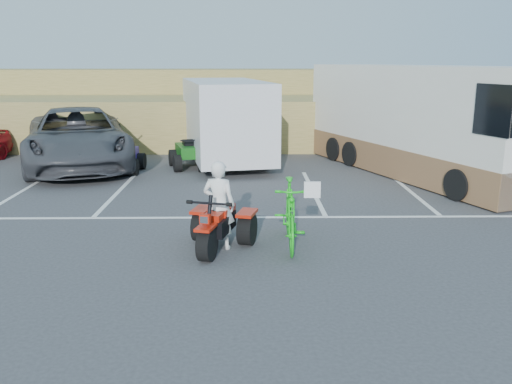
{
  "coord_description": "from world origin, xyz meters",
  "views": [
    {
      "loc": [
        0.89,
        -9.65,
        3.57
      ],
      "look_at": [
        1.05,
        0.8,
        1.0
      ],
      "focal_mm": 38.0,
      "sensor_mm": 36.0,
      "label": 1
    }
  ],
  "objects_px": {
    "red_trike_atv": "(217,250)",
    "grey_pickup": "(78,138)",
    "quad_atv_blue": "(124,172)",
    "green_dirt_bike": "(290,214)",
    "quad_atv_green": "(190,168)",
    "cargo_trailer": "(226,119)",
    "rider": "(219,205)",
    "rv_motorhome": "(415,128)"
  },
  "relations": [
    {
      "from": "green_dirt_bike",
      "to": "quad_atv_blue",
      "type": "xyz_separation_m",
      "value": [
        -4.85,
        7.23,
        -0.65
      ]
    },
    {
      "from": "rider",
      "to": "green_dirt_bike",
      "type": "distance_m",
      "value": 1.39
    },
    {
      "from": "cargo_trailer",
      "to": "rv_motorhome",
      "type": "relative_size",
      "value": 0.68
    },
    {
      "from": "quad_atv_blue",
      "to": "quad_atv_green",
      "type": "xyz_separation_m",
      "value": [
        2.07,
        0.68,
        0.0
      ]
    },
    {
      "from": "green_dirt_bike",
      "to": "quad_atv_green",
      "type": "distance_m",
      "value": 8.41
    },
    {
      "from": "green_dirt_bike",
      "to": "rv_motorhome",
      "type": "distance_m",
      "value": 8.23
    },
    {
      "from": "rider",
      "to": "green_dirt_bike",
      "type": "height_order",
      "value": "rider"
    },
    {
      "from": "rv_motorhome",
      "to": "quad_atv_blue",
      "type": "xyz_separation_m",
      "value": [
        -9.32,
        0.37,
        -1.45
      ]
    },
    {
      "from": "red_trike_atv",
      "to": "green_dirt_bike",
      "type": "distance_m",
      "value": 1.57
    },
    {
      "from": "red_trike_atv",
      "to": "rv_motorhome",
      "type": "bearing_deg",
      "value": 65.39
    },
    {
      "from": "red_trike_atv",
      "to": "grey_pickup",
      "type": "bearing_deg",
      "value": 136.35
    },
    {
      "from": "red_trike_atv",
      "to": "quad_atv_blue",
      "type": "height_order",
      "value": "red_trike_atv"
    },
    {
      "from": "grey_pickup",
      "to": "quad_atv_blue",
      "type": "xyz_separation_m",
      "value": [
        1.74,
        -1.02,
        -0.99
      ]
    },
    {
      "from": "grey_pickup",
      "to": "cargo_trailer",
      "type": "xyz_separation_m",
      "value": [
        5.0,
        0.7,
        0.56
      ]
    },
    {
      "from": "green_dirt_bike",
      "to": "quad_atv_green",
      "type": "bearing_deg",
      "value": 110.84
    },
    {
      "from": "grey_pickup",
      "to": "rv_motorhome",
      "type": "xyz_separation_m",
      "value": [
        11.06,
        -1.38,
        0.46
      ]
    },
    {
      "from": "rv_motorhome",
      "to": "quad_atv_green",
      "type": "relative_size",
      "value": 5.88
    },
    {
      "from": "quad_atv_blue",
      "to": "rider",
      "type": "bearing_deg",
      "value": -62.3
    },
    {
      "from": "green_dirt_bike",
      "to": "quad_atv_blue",
      "type": "bearing_deg",
      "value": 125.3
    },
    {
      "from": "rv_motorhome",
      "to": "green_dirt_bike",
      "type": "bearing_deg",
      "value": -144.67
    },
    {
      "from": "red_trike_atv",
      "to": "quad_atv_green",
      "type": "xyz_separation_m",
      "value": [
        -1.38,
        8.16,
        0.0
      ]
    },
    {
      "from": "green_dirt_bike",
      "to": "rv_motorhome",
      "type": "xyz_separation_m",
      "value": [
        4.47,
        6.86,
        0.8
      ]
    },
    {
      "from": "red_trike_atv",
      "to": "cargo_trailer",
      "type": "bearing_deg",
      "value": 106.11
    },
    {
      "from": "grey_pickup",
      "to": "quad_atv_blue",
      "type": "height_order",
      "value": "grey_pickup"
    },
    {
      "from": "red_trike_atv",
      "to": "quad_atv_blue",
      "type": "bearing_deg",
      "value": 129.7
    },
    {
      "from": "rv_motorhome",
      "to": "cargo_trailer",
      "type": "bearing_deg",
      "value": 139.44
    },
    {
      "from": "rider",
      "to": "quad_atv_blue",
      "type": "xyz_separation_m",
      "value": [
        -3.48,
        7.33,
        -0.86
      ]
    },
    {
      "from": "green_dirt_bike",
      "to": "quad_atv_blue",
      "type": "height_order",
      "value": "green_dirt_bike"
    },
    {
      "from": "red_trike_atv",
      "to": "quad_atv_green",
      "type": "height_order",
      "value": "red_trike_atv"
    },
    {
      "from": "red_trike_atv",
      "to": "grey_pickup",
      "type": "relative_size",
      "value": 0.23
    },
    {
      "from": "grey_pickup",
      "to": "green_dirt_bike",
      "type": "bearing_deg",
      "value": -69.24
    },
    {
      "from": "rider",
      "to": "grey_pickup",
      "type": "xyz_separation_m",
      "value": [
        -5.22,
        8.35,
        0.13
      ]
    },
    {
      "from": "rv_motorhome",
      "to": "quad_atv_green",
      "type": "xyz_separation_m",
      "value": [
        -7.25,
        1.05,
        -1.45
      ]
    },
    {
      "from": "rider",
      "to": "quad_atv_green",
      "type": "height_order",
      "value": "rider"
    },
    {
      "from": "red_trike_atv",
      "to": "quad_atv_blue",
      "type": "distance_m",
      "value": 8.23
    },
    {
      "from": "quad_atv_blue",
      "to": "cargo_trailer",
      "type": "bearing_deg",
      "value": 30.04
    },
    {
      "from": "cargo_trailer",
      "to": "quad_atv_blue",
      "type": "distance_m",
      "value": 3.99
    },
    {
      "from": "rider",
      "to": "grey_pickup",
      "type": "bearing_deg",
      "value": -43.02
    },
    {
      "from": "red_trike_atv",
      "to": "rv_motorhome",
      "type": "distance_m",
      "value": 9.34
    },
    {
      "from": "grey_pickup",
      "to": "red_trike_atv",
      "type": "bearing_deg",
      "value": -76.49
    },
    {
      "from": "rider",
      "to": "grey_pickup",
      "type": "height_order",
      "value": "grey_pickup"
    },
    {
      "from": "cargo_trailer",
      "to": "rv_motorhome",
      "type": "distance_m",
      "value": 6.41
    }
  ]
}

